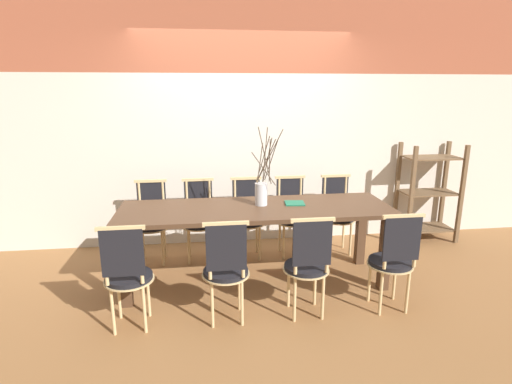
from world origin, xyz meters
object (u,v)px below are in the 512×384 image
at_px(chair_near_center, 308,263).
at_px(shelving_rack, 428,193).
at_px(chair_far_center, 247,215).
at_px(book_stack, 295,203).
at_px(vase_centerpiece, 262,191).
at_px(dining_table, 256,218).

distance_m(chair_near_center, shelving_rack, 2.50).
bearing_deg(chair_far_center, book_stack, 124.01).
height_order(chair_far_center, vase_centerpiece, vase_centerpiece).
xyz_separation_m(book_stack, shelving_rack, (1.90, 0.84, -0.17)).
xyz_separation_m(chair_near_center, vase_centerpiece, (-0.28, 0.74, 0.43)).
bearing_deg(dining_table, shelving_rack, 21.55).
height_order(dining_table, vase_centerpiece, vase_centerpiece).
height_order(chair_far_center, shelving_rack, shelving_rack).
height_order(dining_table, book_stack, book_stack).
bearing_deg(book_stack, chair_near_center, -93.94).
bearing_deg(book_stack, chair_far_center, 124.01).
relative_size(chair_near_center, shelving_rack, 0.74).
distance_m(chair_near_center, vase_centerpiece, 0.90).
height_order(dining_table, shelving_rack, shelving_rack).
xyz_separation_m(dining_table, chair_near_center, (0.34, -0.67, -0.18)).
bearing_deg(dining_table, chair_near_center, -62.98).
bearing_deg(vase_centerpiece, shelving_rack, 20.39).
xyz_separation_m(vase_centerpiece, shelving_rack, (2.22, 0.83, -0.30)).
relative_size(dining_table, vase_centerpiece, 3.39).
height_order(dining_table, chair_far_center, chair_far_center).
height_order(chair_near_center, shelving_rack, shelving_rack).
bearing_deg(shelving_rack, chair_near_center, -141.17).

